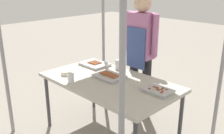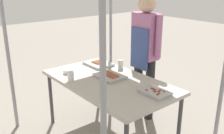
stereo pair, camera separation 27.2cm
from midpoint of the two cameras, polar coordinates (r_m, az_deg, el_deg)
The scene contains 8 objects.
stall_table at distance 3.03m, azimuth 1.84°, elevation -3.86°, with size 1.60×0.90×0.75m.
tray_grilled_sausages at distance 3.53m, azimuth -0.81°, elevation 0.73°, with size 0.37×0.29×0.05m.
tray_meat_skewers at distance 2.72m, azimuth 12.12°, elevation -5.43°, with size 0.31×0.22×0.04m.
tray_pork_links at distance 3.08m, azimuth 2.03°, elevation -2.04°, with size 0.35×0.27×0.06m.
condiment_bowl at distance 3.25m, azimuth -7.26°, elevation -0.99°, with size 0.12×0.12×0.05m, color silver.
drink_cup_near_edge at distance 2.99m, azimuth -6.46°, elevation -2.13°, with size 0.07×0.07×0.10m, color white.
drink_cup_by_wok at distance 3.37m, azimuth 4.18°, elevation 0.52°, with size 0.06×0.06×0.12m, color white.
vendor_woman at distance 3.49m, azimuth 9.46°, elevation 4.25°, with size 0.52×0.24×1.68m.
Camera 2 is at (2.19, -1.74, 1.87)m, focal length 41.84 mm.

